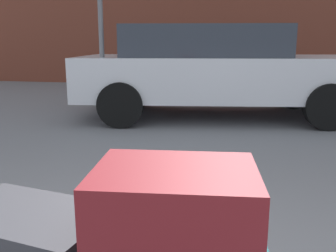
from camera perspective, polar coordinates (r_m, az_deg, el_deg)
name	(u,v)px	position (r m, az deg, el deg)	size (l,w,h in m)	color
duffel_bag_maroon_topmost_pile	(175,215)	(1.05, 1.08, -13.44)	(0.44, 0.34, 0.27)	maroon
parked_car	(215,69)	(5.98, 7.16, 8.63)	(4.51, 2.39, 1.42)	silver
bollard_kerb_near	(322,85)	(8.17, 22.52, 5.82)	(0.26, 0.26, 0.66)	#383838
no_parking_sign	(100,13)	(5.52, -10.29, 16.60)	(0.49, 0.14, 2.55)	slate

